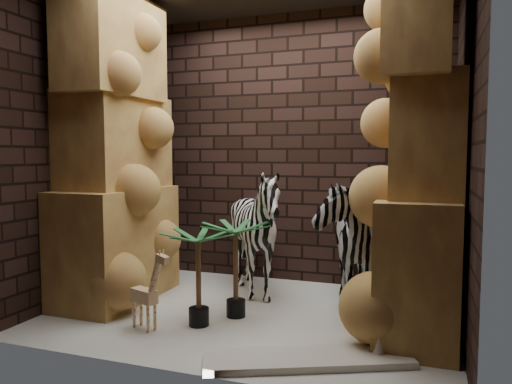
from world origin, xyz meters
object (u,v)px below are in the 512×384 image
at_px(palm_back, 199,278).
at_px(zebra_right, 343,232).
at_px(giraffe_toy, 144,287).
at_px(palm_front, 236,269).
at_px(zebra_left, 256,240).
at_px(surfboard, 308,359).

bearing_deg(palm_back, zebra_right, 40.18).
bearing_deg(giraffe_toy, zebra_right, 57.29).
xyz_separation_m(giraffe_toy, palm_front, (0.60, 0.53, 0.07)).
height_order(zebra_left, giraffe_toy, zebra_left).
bearing_deg(surfboard, giraffe_toy, 148.34).
xyz_separation_m(zebra_right, palm_front, (-0.85, -0.58, -0.29)).
bearing_deg(giraffe_toy, surfboard, 12.12).
height_order(zebra_left, surfboard, zebra_left).
bearing_deg(palm_front, palm_back, -124.40).
distance_m(zebra_left, palm_back, 0.97).
distance_m(giraffe_toy, palm_front, 0.80).
distance_m(palm_front, surfboard, 1.16).
bearing_deg(palm_front, giraffe_toy, -138.73).
distance_m(zebra_right, giraffe_toy, 1.86).
xyz_separation_m(palm_front, surfboard, (0.82, -0.72, -0.40)).
relative_size(zebra_right, palm_front, 1.67).
bearing_deg(zebra_right, surfboard, -106.82).
bearing_deg(surfboard, palm_back, 134.36).
height_order(zebra_right, giraffe_toy, zebra_right).
distance_m(zebra_right, palm_back, 1.42).
distance_m(giraffe_toy, surfboard, 1.47).
bearing_deg(zebra_right, zebra_left, 161.46).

